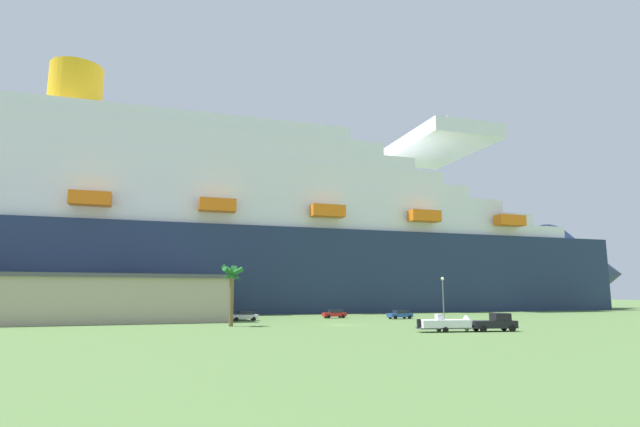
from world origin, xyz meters
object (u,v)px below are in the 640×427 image
Objects in this scene: palm_tree at (232,279)px; parked_car_yellow_taxi at (133,316)px; parked_car_white_van at (245,316)px; street_lamp at (443,292)px; cruise_ship at (201,236)px; small_boat_on_trailer at (450,324)px; parked_car_red_hatchback at (335,314)px; pickup_truck at (495,323)px; parked_car_blue_suv at (400,314)px.

palm_tree is 25.89m from parked_car_yellow_taxi.
street_lamp is at bearing -16.15° from parked_car_white_van.
cruise_ship reaches higher than small_boat_on_trailer.
parked_car_yellow_taxi is 1.06× the size of parked_car_red_hatchback.
pickup_truck is at bearing -65.11° from cruise_ship.
parked_car_yellow_taxi is at bearing 140.12° from pickup_truck.
pickup_truck is 59.56m from parked_car_yellow_taxi.
parked_car_white_van is at bearing 123.59° from small_boat_on_trailer.
street_lamp is 10.11m from parked_car_blue_suv.
parked_car_blue_suv is (31.93, 13.31, -5.87)m from palm_tree.
cruise_ship is 40.98m from parked_car_yellow_taxi.
parked_car_blue_suv is (-4.48, 8.12, -4.04)m from street_lamp.
parked_car_blue_suv is at bearing -2.77° from parked_car_white_van.
parked_car_blue_suv is at bearing 118.86° from street_lamp.
parked_car_blue_suv is at bearing -29.28° from parked_car_red_hatchback.
palm_tree is at bearing -53.41° from parked_car_yellow_taxi.
pickup_truck is 42.38m from parked_car_white_van.
palm_tree is at bearing -103.89° from parked_car_white_van.
pickup_truck is 31.29m from parked_car_blue_suv.
parked_car_blue_suv is (1.26, 31.26, -0.21)m from pickup_truck.
street_lamp reaches higher than parked_car_white_van.
palm_tree is at bearing -137.54° from parked_car_red_hatchback.
small_boat_on_trailer reaches higher than parked_car_white_van.
parked_car_blue_suv is at bearing -8.40° from parked_car_yellow_taxi.
palm_tree is 1.92× the size of parked_car_white_van.
cruise_ship is 45.51× the size of pickup_truck.
parked_car_white_van is (6.81, -40.34, -18.15)m from cruise_ship.
street_lamp is 21.21m from parked_car_red_hatchback.
parked_car_white_van is (-27.04, 32.63, -0.21)m from pickup_truck.
cruise_ship is at bearing 124.30° from parked_car_red_hatchback.
street_lamp is (11.52, 22.51, 3.91)m from small_boat_on_trailer.
pickup_truck is at bearing -6.18° from small_boat_on_trailer.
parked_car_yellow_taxi is (-46.96, 6.93, 0.00)m from parked_car_blue_suv.
cruise_ship is 58.69× the size of parked_car_red_hatchback.
small_boat_on_trailer is 36.87m from parked_car_red_hatchback.
cruise_ship is 57.46m from parked_car_blue_suv.
pickup_truck reaches higher than parked_car_white_van.
parked_car_blue_suv is at bearing 87.70° from pickup_truck.
cruise_ship is 44.75m from parked_car_white_van.
parked_car_white_van is at bearing 163.85° from street_lamp.
pickup_truck is 0.78× the size of street_lamp.
parked_car_red_hatchback is at bearing -55.70° from cruise_ship.
street_lamp is (39.59, -49.83, -14.11)m from cruise_ship.
parked_car_yellow_taxi and parked_car_white_van have the same top height.
parked_car_yellow_taxi is at bearing -108.82° from cruise_ship.
cruise_ship is at bearing 71.18° from parked_car_yellow_taxi.
palm_tree is 36.82m from street_lamp.
street_lamp is 1.55× the size of parked_car_yellow_taxi.
parked_car_yellow_taxi is 1.04× the size of parked_car_white_van.
small_boat_on_trailer is 25.59m from street_lamp.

